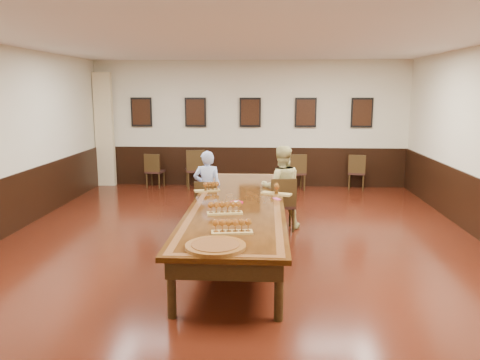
# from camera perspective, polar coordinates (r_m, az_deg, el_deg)

# --- Properties ---
(floor) EXTENTS (8.00, 10.00, 0.02)m
(floor) POSITION_cam_1_polar(r_m,az_deg,el_deg) (7.44, -0.23, -8.39)
(floor) COLOR black
(floor) RESTS_ON ground
(ceiling) EXTENTS (8.00, 10.00, 0.02)m
(ceiling) POSITION_cam_1_polar(r_m,az_deg,el_deg) (7.07, -0.25, 17.08)
(ceiling) COLOR white
(ceiling) RESTS_ON floor
(wall_back) EXTENTS (8.00, 0.02, 3.20)m
(wall_back) POSITION_cam_1_polar(r_m,az_deg,el_deg) (12.06, 1.26, 6.84)
(wall_back) COLOR beige
(wall_back) RESTS_ON floor
(wall_front) EXTENTS (8.00, 0.02, 3.20)m
(wall_front) POSITION_cam_1_polar(r_m,az_deg,el_deg) (2.22, -8.49, -11.59)
(wall_front) COLOR beige
(wall_front) RESTS_ON floor
(chair_man) EXTENTS (0.41, 0.45, 0.87)m
(chair_man) POSITION_cam_1_polar(r_m,az_deg,el_deg) (8.49, -4.03, -2.87)
(chair_man) COLOR black
(chair_man) RESTS_ON floor
(chair_woman) EXTENTS (0.50, 0.54, 0.95)m
(chair_woman) POSITION_cam_1_polar(r_m,az_deg,el_deg) (8.33, 5.11, -2.84)
(chair_woman) COLOR black
(chair_woman) RESTS_ON floor
(spare_chair_a) EXTENTS (0.47, 0.50, 0.88)m
(spare_chair_a) POSITION_cam_1_polar(r_m,az_deg,el_deg) (12.15, -10.31, 1.18)
(spare_chair_a) COLOR black
(spare_chair_a) RESTS_ON floor
(spare_chair_b) EXTENTS (0.58, 0.61, 1.00)m
(spare_chair_b) POSITION_cam_1_polar(r_m,az_deg,el_deg) (11.90, -5.50, 1.39)
(spare_chair_b) COLOR black
(spare_chair_b) RESTS_ON floor
(spare_chair_c) EXTENTS (0.51, 0.54, 0.91)m
(spare_chair_c) POSITION_cam_1_polar(r_m,az_deg,el_deg) (11.72, 6.84, 1.02)
(spare_chair_c) COLOR black
(spare_chair_c) RESTS_ON floor
(spare_chair_d) EXTENTS (0.50, 0.53, 0.88)m
(spare_chair_d) POSITION_cam_1_polar(r_m,az_deg,el_deg) (12.11, 14.05, 1.01)
(spare_chair_d) COLOR black
(spare_chair_d) RESTS_ON floor
(person_man) EXTENTS (0.51, 0.34, 1.38)m
(person_man) POSITION_cam_1_polar(r_m,az_deg,el_deg) (8.52, -3.99, -1.03)
(person_man) COLOR #5578D5
(person_man) RESTS_ON floor
(person_woman) EXTENTS (0.80, 0.66, 1.49)m
(person_woman) POSITION_cam_1_polar(r_m,az_deg,el_deg) (8.37, 5.04, -0.88)
(person_woman) COLOR #CEC781
(person_woman) RESTS_ON floor
(pink_phone) EXTENTS (0.14, 0.17, 0.01)m
(pink_phone) POSITION_cam_1_polar(r_m,az_deg,el_deg) (7.42, 4.50, -2.31)
(pink_phone) COLOR #D54798
(pink_phone) RESTS_ON conference_table
(curtain) EXTENTS (0.45, 0.18, 2.90)m
(curtain) POSITION_cam_1_polar(r_m,az_deg,el_deg) (12.59, -16.19, 5.90)
(curtain) COLOR beige
(curtain) RESTS_ON floor
(wainscoting) EXTENTS (8.00, 10.00, 1.00)m
(wainscoting) POSITION_cam_1_polar(r_m,az_deg,el_deg) (7.29, -0.23, -4.60)
(wainscoting) COLOR black
(wainscoting) RESTS_ON floor
(conference_table) EXTENTS (1.40, 5.00, 0.76)m
(conference_table) POSITION_cam_1_polar(r_m,az_deg,el_deg) (7.26, -0.23, -3.76)
(conference_table) COLOR black
(conference_table) RESTS_ON floor
(posters) EXTENTS (6.14, 0.04, 0.74)m
(posters) POSITION_cam_1_polar(r_m,az_deg,el_deg) (11.97, 1.25, 8.25)
(posters) COLOR black
(posters) RESTS_ON wall_back
(flight_a) EXTENTS (0.45, 0.26, 0.16)m
(flight_a) POSITION_cam_1_polar(r_m,az_deg,el_deg) (7.98, -3.84, -0.86)
(flight_a) COLOR #AF9049
(flight_a) RESTS_ON conference_table
(flight_b) EXTENTS (0.52, 0.33, 0.19)m
(flight_b) POSITION_cam_1_polar(r_m,az_deg,el_deg) (7.73, 4.47, -1.17)
(flight_b) COLOR #AF9049
(flight_b) RESTS_ON conference_table
(flight_c) EXTENTS (0.51, 0.24, 0.18)m
(flight_c) POSITION_cam_1_polar(r_m,az_deg,el_deg) (6.50, -1.87, -3.47)
(flight_c) COLOR #AF9049
(flight_c) RESTS_ON conference_table
(flight_d) EXTENTS (0.51, 0.22, 0.19)m
(flight_d) POSITION_cam_1_polar(r_m,az_deg,el_deg) (5.62, -0.98, -5.74)
(flight_d) COLOR #AF9049
(flight_d) RESTS_ON conference_table
(red_plate_grp) EXTENTS (0.20, 0.20, 0.03)m
(red_plate_grp) POSITION_cam_1_polar(r_m,az_deg,el_deg) (7.15, -0.40, -2.75)
(red_plate_grp) COLOR red
(red_plate_grp) RESTS_ON conference_table
(carved_platter) EXTENTS (0.82, 0.82, 0.05)m
(carved_platter) POSITION_cam_1_polar(r_m,az_deg,el_deg) (5.15, -3.00, -8.06)
(carved_platter) COLOR #5D3412
(carved_platter) RESTS_ON conference_table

